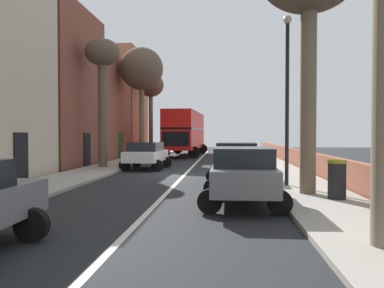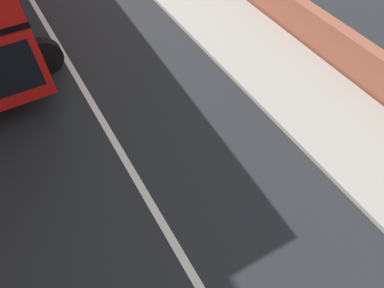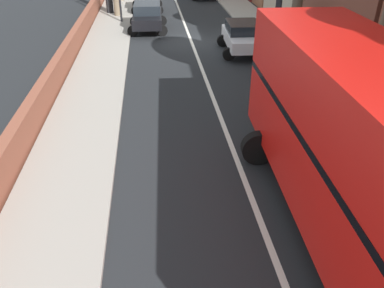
% 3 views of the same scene
% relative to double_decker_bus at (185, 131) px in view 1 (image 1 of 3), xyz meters
% --- Properties ---
extents(ground_plane, '(84.00, 84.00, 0.00)m').
position_rel_double_decker_bus_xyz_m(ground_plane, '(1.70, -17.12, -2.35)').
color(ground_plane, black).
extents(road_centre_line, '(0.16, 54.00, 0.01)m').
position_rel_double_decker_bus_xyz_m(road_centre_line, '(1.70, -17.12, -2.35)').
color(road_centre_line, silver).
rests_on(road_centre_line, ground).
extents(sidewalk_left, '(2.60, 60.00, 0.12)m').
position_rel_double_decker_bus_xyz_m(sidewalk_left, '(-3.20, -17.12, -2.29)').
color(sidewalk_left, '#9E998E').
rests_on(sidewalk_left, ground).
extents(sidewalk_right, '(2.60, 60.00, 0.12)m').
position_rel_double_decker_bus_xyz_m(sidewalk_right, '(6.60, -17.12, -2.29)').
color(sidewalk_right, '#9E998E').
rests_on(sidewalk_right, ground).
extents(terraced_houses_left, '(4.07, 47.68, 10.37)m').
position_rel_double_decker_bus_xyz_m(terraced_houses_left, '(-6.80, -17.09, 2.44)').
color(terraced_houses_left, '#9E6647').
rests_on(terraced_houses_left, ground).
extents(boundary_wall_right, '(0.36, 54.00, 1.09)m').
position_rel_double_decker_bus_xyz_m(boundary_wall_right, '(8.15, -17.12, -1.81)').
color(boundary_wall_right, brown).
rests_on(boundary_wall_right, ground).
extents(double_decker_bus, '(3.86, 11.16, 4.06)m').
position_rel_double_decker_bus_xyz_m(double_decker_bus, '(0.00, 0.00, 0.00)').
color(double_decker_bus, red).
rests_on(double_decker_bus, ground).
extents(parked_car_white_left_0, '(2.61, 4.08, 1.56)m').
position_rel_double_decker_bus_xyz_m(parked_car_white_left_0, '(-0.80, -14.48, -1.45)').
color(parked_car_white_left_0, silver).
rests_on(parked_car_white_left_0, ground).
extents(parked_car_black_right_3, '(2.54, 4.28, 1.67)m').
position_rel_double_decker_bus_xyz_m(parked_car_black_right_3, '(4.20, -19.74, -1.41)').
color(parked_car_black_right_3, black).
rests_on(parked_car_black_right_3, ground).
extents(parked_car_grey_right_5, '(2.42, 4.09, 1.66)m').
position_rel_double_decker_bus_xyz_m(parked_car_grey_right_5, '(4.20, -25.76, -1.41)').
color(parked_car_grey_right_5, slate).
rests_on(parked_car_grey_right_5, ground).
extents(street_tree_left_0, '(2.04, 2.04, 7.48)m').
position_rel_double_decker_bus_xyz_m(street_tree_left_0, '(-3.43, -14.21, 3.73)').
color(street_tree_left_0, brown).
rests_on(street_tree_left_0, sidewalk_left).
extents(street_tree_left_2, '(3.44, 3.44, 8.84)m').
position_rel_double_decker_bus_xyz_m(street_tree_left_2, '(-2.95, -5.49, 4.79)').
color(street_tree_left_2, brown).
rests_on(street_tree_left_2, sidewalk_left).
extents(street_tree_left_4, '(2.41, 2.41, 7.60)m').
position_rel_double_decker_bus_xyz_m(street_tree_left_4, '(-3.21, -0.12, 4.02)').
color(street_tree_left_4, brown).
rests_on(street_tree_left_4, sidewalk_left).
extents(lamppost_right, '(0.32, 0.32, 6.31)m').
position_rel_double_decker_bus_xyz_m(lamppost_right, '(6.00, -21.97, 1.45)').
color(lamppost_right, black).
rests_on(lamppost_right, sidewalk_right).
extents(litter_bin_right, '(0.55, 0.55, 1.15)m').
position_rel_double_decker_bus_xyz_m(litter_bin_right, '(7.00, -25.01, -1.65)').
color(litter_bin_right, black).
rests_on(litter_bin_right, sidewalk_right).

